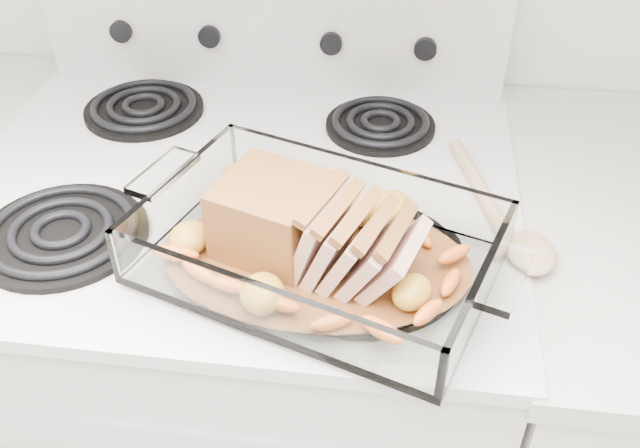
# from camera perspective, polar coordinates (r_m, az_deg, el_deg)

# --- Properties ---
(electric_range) EXTENTS (0.78, 0.70, 1.12)m
(electric_range) POSITION_cam_1_polar(r_m,az_deg,el_deg) (1.32, -5.14, -12.54)
(electric_range) COLOR silver
(electric_range) RESTS_ON ground
(counter_right) EXTENTS (0.58, 0.68, 0.93)m
(counter_right) POSITION_cam_1_polar(r_m,az_deg,el_deg) (1.39, 23.89, -14.83)
(counter_right) COLOR white
(counter_right) RESTS_ON ground
(baking_dish) EXTENTS (0.39, 0.26, 0.08)m
(baking_dish) POSITION_cam_1_polar(r_m,az_deg,el_deg) (0.83, -0.18, -2.36)
(baking_dish) COLOR white
(baking_dish) RESTS_ON electric_range
(pork_roast) EXTENTS (0.24, 0.11, 0.09)m
(pork_roast) POSITION_cam_1_polar(r_m,az_deg,el_deg) (0.81, -1.80, -0.49)
(pork_roast) COLOR #945A2E
(pork_roast) RESTS_ON baking_dish
(roast_vegetables) EXTENTS (0.33, 0.18, 0.04)m
(roast_vegetables) POSITION_cam_1_polar(r_m,az_deg,el_deg) (0.85, -0.12, -0.53)
(roast_vegetables) COLOR orange
(roast_vegetables) RESTS_ON baking_dish
(wooden_spoon) EXTENTS (0.13, 0.28, 0.02)m
(wooden_spoon) POSITION_cam_1_polar(r_m,az_deg,el_deg) (0.94, 14.76, 0.06)
(wooden_spoon) COLOR tan
(wooden_spoon) RESTS_ON electric_range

